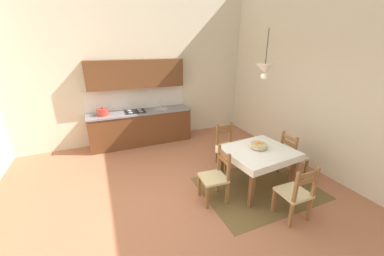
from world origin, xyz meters
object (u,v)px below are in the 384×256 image
Objects in this scene: dining_chair_window_side at (292,156)px; pendant_lamp at (265,69)px; dining_chair_camera_side at (296,194)px; dining_chair_kitchen_side at (227,146)px; dining_chair_tv_side at (216,177)px; dining_table at (258,156)px; fruit_bowl at (259,145)px; kitchen_cabinetry at (140,112)px.

dining_chair_window_side is 1.91m from pendant_lamp.
pendant_lamp is at bearing 85.65° from dining_chair_camera_side.
dining_chair_camera_side is at bearing -88.55° from dining_chair_kitchen_side.
dining_chair_tv_side is at bearing 135.28° from dining_chair_camera_side.
fruit_bowl reaches higher than dining_table.
dining_table is 1.38× the size of dining_chair_kitchen_side.
dining_table is 1.38× the size of dining_chair_tv_side.
dining_chair_camera_side reaches higher than dining_table.
dining_table is at bearing 88.72° from dining_chair_camera_side.
dining_chair_camera_side is at bearing -94.35° from pendant_lamp.
dining_table is 1.55m from pendant_lamp.
dining_chair_window_side is 3.10× the size of fruit_bowl.
dining_chair_window_side is at bearing -49.75° from kitchen_cabinetry.
dining_chair_kitchen_side is 1.00× the size of dining_chair_window_side.
dining_chair_window_side reaches higher than fruit_bowl.
dining_table is 0.97m from dining_chair_kitchen_side.
pendant_lamp is at bearing 67.29° from dining_table.
kitchen_cabinetry is 3.33m from dining_table.
pendant_lamp is (0.06, 0.14, 1.54)m from dining_table.
fruit_bowl is (0.03, 0.06, 0.19)m from dining_table.
dining_table is 0.94m from dining_chair_camera_side.
kitchen_cabinetry reaches higher than dining_table.
fruit_bowl is (0.05, 0.98, 0.37)m from dining_chair_camera_side.
dining_chair_camera_side is 1.87m from dining_chair_kitchen_side.
pendant_lamp reaches higher than kitchen_cabinetry.
dining_chair_kitchen_side is (-0.07, 0.95, -0.18)m from dining_table.
dining_chair_tv_side is at bearing -168.68° from pendant_lamp.
kitchen_cabinetry reaches higher than dining_chair_camera_side.
dining_table is 0.92m from dining_chair_tv_side.
dining_chair_kitchen_side is at bearing 50.05° from dining_chair_tv_side.
dining_chair_tv_side is 1.16× the size of pendant_lamp.
pendant_lamp is at bearing -80.93° from dining_chair_kitchen_side.
dining_chair_window_side is (0.90, 0.94, 0.00)m from dining_chair_camera_side.
dining_chair_tv_side is 3.10× the size of fruit_bowl.
dining_table is at bearing -120.38° from fruit_bowl.
dining_chair_kitchen_side is 1.33m from dining_chair_window_side.
kitchen_cabinetry is 2.86× the size of dining_chair_kitchen_side.
dining_table is 0.20m from fruit_bowl.
dining_chair_camera_side is at bearing -44.72° from dining_chair_tv_side.
dining_chair_camera_side is 3.10× the size of fruit_bowl.
dining_chair_tv_side reaches higher than dining_table.
dining_chair_tv_side reaches higher than fruit_bowl.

